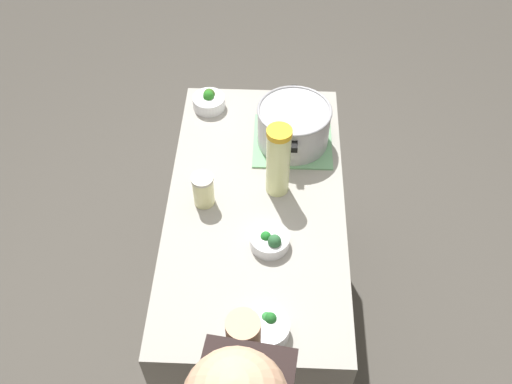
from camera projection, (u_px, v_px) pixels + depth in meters
The scene contains 9 objects.
ground_plane at pixel (256, 324), 2.78m from camera, with size 8.00×8.00×0.00m, color #4D4841.
counter_slab at pixel (256, 272), 2.42m from camera, with size 1.24×0.64×0.94m, color #A09B92.
dish_cloth at pixel (292, 141), 2.26m from camera, with size 0.30×0.31×0.01m, color #74B07D.
cooking_pot at pixel (294, 125), 2.19m from camera, with size 0.35×0.28×0.16m.
lemonade_pitcher at pixel (278, 161), 1.99m from camera, with size 0.09×0.09×0.29m.
mason_jar at pixel (203, 190), 2.01m from camera, with size 0.08×0.08×0.13m.
broccoli_bowl_front at pixel (267, 328), 1.71m from camera, with size 0.13×0.13×0.07m.
broccoli_bowl_center at pixel (270, 240), 1.92m from camera, with size 0.13×0.13×0.08m.
broccoli_bowl_back at pixel (209, 101), 2.37m from camera, with size 0.13×0.13×0.08m.
Camera 1 is at (1.31, 0.05, 2.53)m, focal length 40.15 mm.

